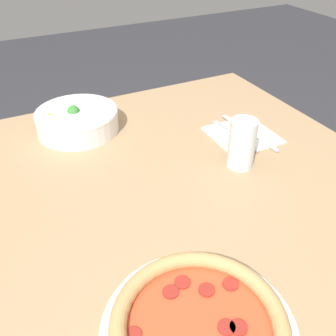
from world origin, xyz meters
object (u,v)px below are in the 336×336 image
Objects in this scene: bowl at (77,119)px; knife at (251,134)px; glass at (242,144)px; fork at (235,136)px; pizza at (199,326)px.

knife is (0.41, -0.23, -0.03)m from bowl.
bowl is 1.85× the size of glass.
knife is 0.16m from glass.
fork is 0.05m from knife.
glass is at bearing -48.21° from bowl.
fork is (0.37, 0.43, -0.01)m from pizza.
glass reaches higher than knife.
knife is at bearing 45.88° from pizza.
pizza is 1.29× the size of knife.
bowl reaches higher than knife.
fork is 1.53× the size of glass.
bowl is at bearing 131.79° from glass.
glass reaches higher than fork.
fork is at bearing 59.15° from glass.
knife is at bearing -29.70° from bowl.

